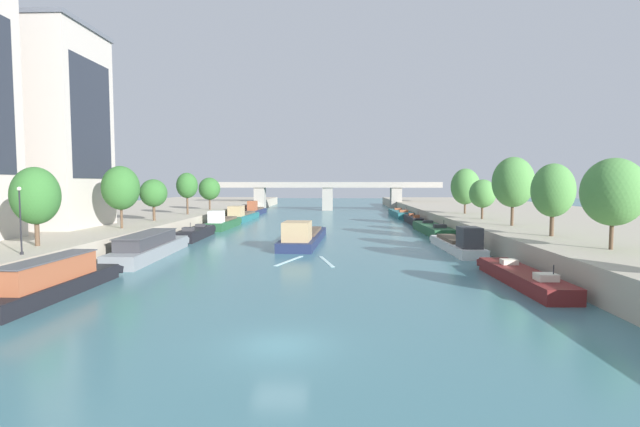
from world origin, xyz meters
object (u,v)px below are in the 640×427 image
(tree_right_distant, at_px, (465,187))
(moored_boat_right_second, at_px, (400,214))
(moored_boat_left_downstream, at_px, (223,222))
(barge_midriver, at_px, (303,236))
(tree_left_by_lamp, at_px, (187,186))
(tree_right_midway, at_px, (613,192))
(tree_right_past_mid, at_px, (483,194))
(tree_left_end_of_row, at_px, (36,196))
(tree_left_distant, at_px, (154,193))
(moored_boat_left_gap_after, at_px, (150,247))
(tree_left_third, at_px, (209,189))
(moored_boat_left_upstream, at_px, (242,216))
(lamppost_left_bank, at_px, (20,218))
(moored_boat_right_midway, at_px, (522,277))
(tree_right_nearest, at_px, (513,182))
(moored_boat_left_lone, at_px, (256,210))
(moored_boat_left_midway, at_px, (55,280))
(moored_boat_right_gap_after, at_px, (458,244))
(bridge_far, at_px, (328,192))
(moored_boat_right_lone, at_px, (413,220))
(moored_boat_left_second, at_px, (196,233))
(tree_right_end_of_row, at_px, (553,190))
(moored_boat_right_end, at_px, (432,229))
(tree_left_second, at_px, (121,188))

(tree_right_distant, bearing_deg, moored_boat_right_second, 105.88)
(moored_boat_left_downstream, height_order, tree_right_distant, tree_right_distant)
(barge_midriver, height_order, tree_left_by_lamp, tree_left_by_lamp)
(tree_right_midway, height_order, tree_right_past_mid, tree_right_midway)
(tree_left_end_of_row, height_order, tree_left_distant, tree_left_end_of_row)
(moored_boat_left_gap_after, distance_m, tree_left_third, 41.14)
(moored_boat_left_upstream, xyz_separation_m, lamppost_left_bank, (-3.45, -59.15, 4.15))
(tree_left_third, distance_m, tree_right_past_mid, 49.18)
(moored_boat_right_midway, xyz_separation_m, tree_right_nearest, (7.09, 21.02, 7.04))
(moored_boat_left_downstream, bearing_deg, tree_left_third, 115.85)
(lamppost_left_bank, bearing_deg, moored_boat_left_lone, 87.66)
(tree_left_third, bearing_deg, tree_right_distant, -11.64)
(moored_boat_left_midway, distance_m, tree_left_distant, 32.42)
(tree_right_distant, bearing_deg, moored_boat_left_downstream, -177.62)
(tree_left_by_lamp, bearing_deg, tree_right_distant, 4.50)
(moored_boat_right_gap_after, bearing_deg, bridge_far, 102.16)
(moored_boat_right_lone, relative_size, tree_right_midway, 1.72)
(barge_midriver, bearing_deg, moored_boat_right_gap_after, -18.92)
(moored_boat_right_second, xyz_separation_m, tree_left_third, (-38.16, -15.86, 5.69))
(tree_right_midway, distance_m, lamppost_left_bank, 43.76)
(moored_boat_right_gap_after, height_order, tree_left_third, tree_left_third)
(moored_boat_right_lone, relative_size, moored_boat_right_second, 0.71)
(barge_midriver, distance_m, lamppost_left_bank, 31.07)
(moored_boat_left_midway, distance_m, moored_boat_left_second, 31.92)
(moored_boat_left_second, height_order, moored_boat_right_second, moored_boat_left_second)
(tree_right_distant, bearing_deg, moored_boat_left_second, -159.18)
(bridge_far, bearing_deg, tree_left_by_lamp, -112.79)
(moored_boat_left_upstream, distance_m, tree_left_distant, 31.01)
(moored_boat_left_midway, distance_m, tree_left_by_lamp, 44.43)
(moored_boat_left_downstream, xyz_separation_m, tree_right_nearest, (39.70, -19.66, 6.64))
(moored_boat_left_second, relative_size, tree_left_distant, 2.20)
(tree_right_midway, distance_m, tree_right_end_of_row, 8.78)
(moored_boat_right_lone, distance_m, tree_left_third, 38.74)
(moored_boat_right_lone, distance_m, tree_right_nearest, 31.75)
(moored_boat_right_midway, distance_m, tree_right_past_mid, 32.20)
(moored_boat_right_end, height_order, tree_left_end_of_row, tree_left_end_of_row)
(moored_boat_right_lone, distance_m, tree_left_by_lamp, 40.81)
(tree_right_end_of_row, distance_m, tree_right_distant, 31.99)
(tree_left_distant, height_order, tree_left_by_lamp, tree_left_by_lamp)
(tree_right_nearest, relative_size, lamppost_left_bank, 1.69)
(moored_boat_right_end, bearing_deg, tree_left_second, -154.78)
(tree_left_third, bearing_deg, moored_boat_right_midway, -53.72)
(tree_left_by_lamp, bearing_deg, tree_left_end_of_row, -90.21)
(tree_right_midway, bearing_deg, moored_boat_right_gap_after, 117.98)
(moored_boat_right_second, relative_size, tree_left_distant, 3.04)
(moored_boat_right_end, bearing_deg, tree_right_nearest, -63.27)
(tree_left_second, distance_m, bridge_far, 77.02)
(moored_boat_left_downstream, bearing_deg, bridge_far, 71.81)
(tree_left_by_lamp, height_order, tree_right_past_mid, tree_left_by_lamp)
(moored_boat_right_second, distance_m, tree_left_distant, 56.64)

